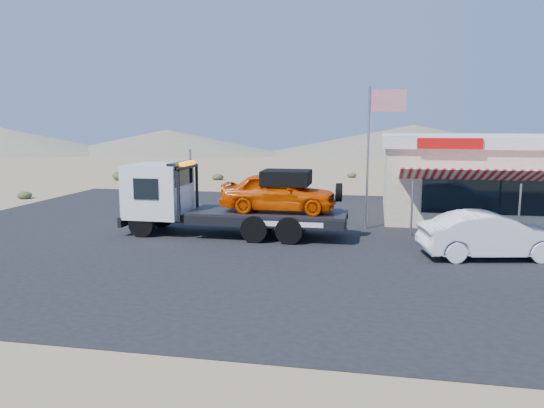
# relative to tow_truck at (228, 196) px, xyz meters

# --- Properties ---
(ground) EXTENTS (120.00, 120.00, 0.00)m
(ground) POSITION_rel_tow_truck_xyz_m (0.73, -2.10, -1.59)
(ground) COLOR #A0875B
(ground) RESTS_ON ground
(asphalt_lot) EXTENTS (32.00, 24.00, 0.02)m
(asphalt_lot) POSITION_rel_tow_truck_xyz_m (2.73, 0.90, -1.58)
(asphalt_lot) COLOR black
(asphalt_lot) RESTS_ON ground
(tow_truck) EXTENTS (8.83, 2.62, 2.95)m
(tow_truck) POSITION_rel_tow_truck_xyz_m (0.00, 0.00, 0.00)
(tow_truck) COLOR black
(tow_truck) RESTS_ON asphalt_lot
(white_sedan) EXTENTS (4.92, 2.55, 1.54)m
(white_sedan) POSITION_rel_tow_truck_xyz_m (9.64, -1.85, -0.80)
(white_sedan) COLOR white
(white_sedan) RESTS_ON asphalt_lot
(jerky_store) EXTENTS (10.40, 9.97, 3.90)m
(jerky_store) POSITION_rel_tow_truck_xyz_m (11.23, 6.88, 0.40)
(jerky_store) COLOR #C0AF91
(jerky_store) RESTS_ON asphalt_lot
(flagpole) EXTENTS (1.55, 0.10, 6.00)m
(flagpole) POSITION_rel_tow_truck_xyz_m (5.66, 2.40, 2.18)
(flagpole) COLOR #99999E
(flagpole) RESTS_ON asphalt_lot
(desert_scrub) EXTENTS (24.92, 36.51, 0.79)m
(desert_scrub) POSITION_rel_tow_truck_xyz_m (-14.22, 8.12, -1.27)
(desert_scrub) COLOR #434A27
(desert_scrub) RESTS_ON ground
(distant_hills) EXTENTS (126.00, 48.00, 4.20)m
(distant_hills) POSITION_rel_tow_truck_xyz_m (-9.04, 53.04, 0.30)
(distant_hills) COLOR #726B59
(distant_hills) RESTS_ON ground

